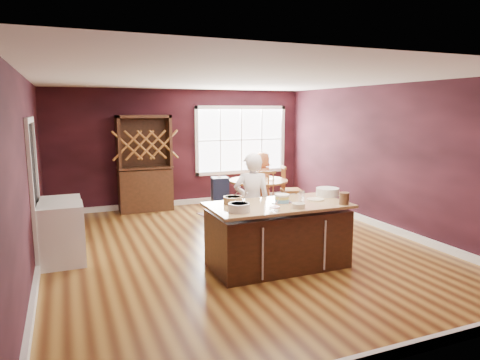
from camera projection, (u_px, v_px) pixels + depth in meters
name	position (u px, v px, depth m)	size (l,w,h in m)	color
room_shell	(238.00, 166.00, 6.79)	(7.00, 7.00, 7.00)	olive
window	(241.00, 140.00, 10.49)	(2.36, 0.10, 1.66)	white
doorway	(35.00, 193.00, 6.27)	(0.08, 1.26, 2.13)	white
kitchen_island	(278.00, 236.00, 6.13)	(1.98, 1.04, 0.92)	black
dining_table	(258.00, 190.00, 9.19)	(1.26, 1.26, 0.75)	olive
baker	(252.00, 203.00, 6.74)	(0.58, 0.38, 1.58)	white
layer_cake	(282.00, 198.00, 6.12)	(0.29, 0.29, 0.12)	#ECEACD
bowl_blue	(239.00, 207.00, 5.58)	(0.29, 0.29, 0.11)	white
bowl_yellow	(233.00, 200.00, 6.05)	(0.27, 0.27, 0.10)	olive
bowl_pink	(274.00, 209.00, 5.63)	(0.15, 0.15, 0.06)	white
bowl_olive	(298.00, 206.00, 5.78)	(0.18, 0.18, 0.07)	beige
drinking_glass	(302.00, 196.00, 6.18)	(0.08, 0.08, 0.16)	white
dinner_plate	(315.00, 199.00, 6.31)	(0.26, 0.26, 0.02)	#FFF9B4
white_tub	(328.00, 192.00, 6.61)	(0.35, 0.35, 0.12)	silver
stoneware_crock	(344.00, 198.00, 6.00)	(0.14, 0.14, 0.17)	#48341B
rug	(258.00, 214.00, 9.28)	(2.13, 1.65, 0.01)	brown
chair_east	(291.00, 188.00, 9.50)	(0.43, 0.41, 1.02)	#92592C
chair_south	(268.00, 197.00, 8.48)	(0.43, 0.41, 1.03)	brown
chair_north	(258.00, 185.00, 9.95)	(0.43, 0.41, 1.02)	brown
seated_woman	(262.00, 180.00, 9.73)	(0.63, 0.41, 1.29)	#D17441
high_chair	(220.00, 195.00, 9.13)	(0.34, 0.34, 0.85)	#1B2133
toddler	(220.00, 177.00, 9.18)	(0.18, 0.14, 0.26)	#8CA5BF
table_plate	(271.00, 179.00, 9.19)	(0.18, 0.18, 0.01)	beige
table_cup	(246.00, 178.00, 9.17)	(0.12, 0.12, 0.09)	silver
hutch	(145.00, 164.00, 9.43)	(1.16, 0.48, 2.12)	black
washer	(62.00, 235.00, 6.20)	(0.61, 0.59, 0.89)	white
dryer	(62.00, 225.00, 6.78)	(0.60, 0.58, 0.86)	white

